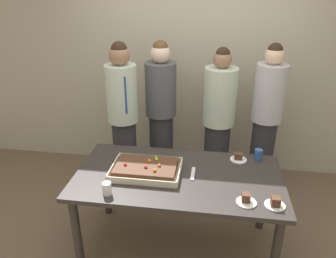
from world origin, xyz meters
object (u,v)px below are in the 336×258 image
drink_cup_middle (258,155)px  sheet_cake (146,169)px  drink_cup_nearest (107,189)px  plated_slice_far_left (246,200)px  plated_slice_near_left (238,158)px  party_table (178,184)px  person_green_shirt_behind (161,114)px  cake_server_utensil (193,174)px  person_serving_front (218,120)px  person_striped_tie_right (266,120)px  person_far_right_suit (123,120)px  plated_slice_near_right (275,203)px

drink_cup_middle → sheet_cake: bearing=-158.9°
drink_cup_nearest → plated_slice_far_left: bearing=2.6°
plated_slice_near_left → party_table: bearing=-146.9°
drink_cup_nearest → person_green_shirt_behind: person_green_shirt_behind is taller
drink_cup_middle → cake_server_utensil: size_ratio=0.50×
party_table → drink_cup_nearest: drink_cup_nearest is taller
person_serving_front → cake_server_utensil: bearing=18.2°
party_table → drink_cup_nearest: bearing=-145.8°
person_striped_tie_right → person_far_right_suit: bearing=-34.0°
party_table → plated_slice_near_left: plated_slice_near_left is taller
cake_server_utensil → plated_slice_far_left: bearing=-38.5°
person_green_shirt_behind → drink_cup_middle: bearing=52.5°
sheet_cake → person_striped_tie_right: bearing=43.7°
person_far_right_suit → plated_slice_near_right: bearing=25.0°
plated_slice_near_left → cake_server_utensil: 0.49m
party_table → person_serving_front: person_serving_front is taller
sheet_cake → plated_slice_near_right: 1.06m
person_striped_tie_right → plated_slice_near_left: bearing=22.4°
drink_cup_nearest → plated_slice_near_right: bearing=1.6°
person_green_shirt_behind → person_far_right_suit: person_far_right_suit is taller
plated_slice_far_left → person_serving_front: 1.37m
person_green_shirt_behind → person_striped_tie_right: person_striped_tie_right is taller
sheet_cake → drink_cup_middle: sheet_cake is taller
plated_slice_near_left → plated_slice_far_left: plated_slice_far_left is taller
party_table → cake_server_utensil: 0.16m
sheet_cake → drink_cup_nearest: size_ratio=5.80×
party_table → sheet_cake: bearing=-179.2°
cake_server_utensil → person_green_shirt_behind: bearing=113.2°
plated_slice_near_right → drink_cup_nearest: drink_cup_nearest is taller
drink_cup_nearest → person_serving_front: 1.62m
sheet_cake → person_green_shirt_behind: 1.08m
sheet_cake → plated_slice_near_left: sheet_cake is taller
party_table → drink_cup_middle: (0.69, 0.37, 0.14)m
plated_slice_near_left → person_green_shirt_behind: size_ratio=0.09×
plated_slice_near_left → person_far_right_suit: 1.28m
party_table → cake_server_utensil: (0.12, 0.03, 0.10)m
person_striped_tie_right → person_far_right_suit: size_ratio=0.99×
sheet_cake → plated_slice_far_left: (0.81, -0.29, -0.01)m
person_striped_tie_right → person_far_right_suit: 1.53m
plated_slice_far_left → person_green_shirt_behind: 1.61m
drink_cup_nearest → drink_cup_middle: (1.19, 0.71, 0.00)m
plated_slice_far_left → person_far_right_suit: bearing=138.4°
plated_slice_near_right → plated_slice_far_left: size_ratio=1.00×
plated_slice_near_right → drink_cup_nearest: (-1.24, -0.04, 0.02)m
party_table → plated_slice_far_left: size_ratio=11.54×
sheet_cake → cake_server_utensil: 0.40m
sheet_cake → plated_slice_near_right: sheet_cake is taller
cake_server_utensil → sheet_cake: bearing=-174.4°
plated_slice_near_right → person_green_shirt_behind: size_ratio=0.09×
person_striped_tie_right → person_far_right_suit: person_far_right_suit is taller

